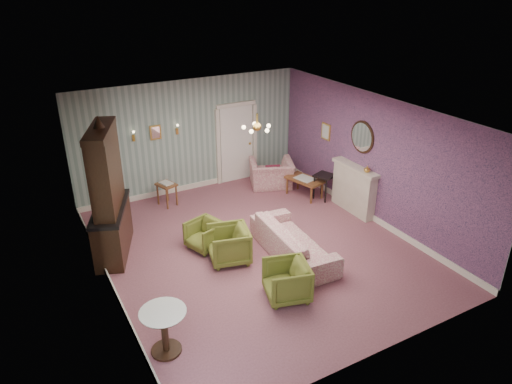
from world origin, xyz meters
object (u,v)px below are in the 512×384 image
dresser (107,190)px  pedestal_table (165,332)px  fireplace (354,189)px  olive_chair_c (205,234)px  olive_chair_b (229,243)px  sofa_chintz (293,236)px  wingback_chair (271,169)px  side_table_black (324,187)px  coffee_table (304,187)px  olive_chair_a (287,279)px

dresser → pedestal_table: (-0.03, -3.22, -1.03)m
fireplace → pedestal_table: fireplace is taller
olive_chair_c → pedestal_table: 3.01m
olive_chair_b → sofa_chintz: bearing=83.9°
wingback_chair → fireplace: bearing=136.5°
sofa_chintz → side_table_black: bearing=-45.0°
wingback_chair → coffee_table: 1.06m
dresser → coffee_table: (4.93, 0.33, -1.17)m
coffee_table → dresser: bearing=-176.2°
olive_chair_b → sofa_chintz: size_ratio=0.35×
sofa_chintz → dresser: (-3.14, 1.89, 0.97)m
pedestal_table → fireplace: bearing=22.7°
fireplace → side_table_black: fireplace is taller
olive_chair_c → wingback_chair: bearing=107.7°
pedestal_table → sofa_chintz: bearing=22.9°
sofa_chintz → side_table_black: size_ratio=3.49×
dresser → pedestal_table: bearing=-68.8°
wingback_chair → side_table_black: (0.77, -1.30, -0.16)m
fireplace → pedestal_table: size_ratio=1.83×
dresser → sofa_chintz: bearing=-9.2°
pedestal_table → dresser: bearing=89.4°
olive_chair_a → coffee_table: bearing=157.4°
olive_chair_a → coffee_table: olive_chair_a is taller
sofa_chintz → pedestal_table: bearing=116.9°
olive_chair_a → side_table_black: bearing=150.8°
sofa_chintz → wingback_chair: (1.36, 3.15, 0.04)m
wingback_chair → coffee_table: bearing=137.2°
olive_chair_b → coffee_table: size_ratio=0.83×
olive_chair_a → olive_chair_b: olive_chair_b is taller
olive_chair_a → wingback_chair: wingback_chair is taller
olive_chair_c → coffee_table: (3.24, 1.08, -0.09)m
coffee_table → olive_chair_c: bearing=-161.5°
olive_chair_b → wingback_chair: (2.58, 2.69, 0.09)m
dresser → coffee_table: size_ratio=2.95×
wingback_chair → olive_chair_a: bearing=84.9°
side_table_black → olive_chair_b: bearing=-157.4°
wingback_chair → dresser: size_ratio=0.39×
olive_chair_b → dresser: bearing=-112.1°
dresser → fireplace: bearing=12.3°
dresser → pedestal_table: dresser is taller
olive_chair_a → dresser: 3.90m
olive_chair_a → olive_chair_b: size_ratio=0.96×
olive_chair_b → fireplace: (3.56, 0.51, 0.18)m
olive_chair_c → pedestal_table: pedestal_table is taller
sofa_chintz → pedestal_table: 3.44m
olive_chair_b → coffee_table: olive_chair_b is taller
dresser → coffee_table: bearing=25.7°
sofa_chintz → dresser: bearing=63.0°
olive_chair_b → wingback_chair: size_ratio=0.71×
olive_chair_a → fireplace: size_ratio=0.54×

